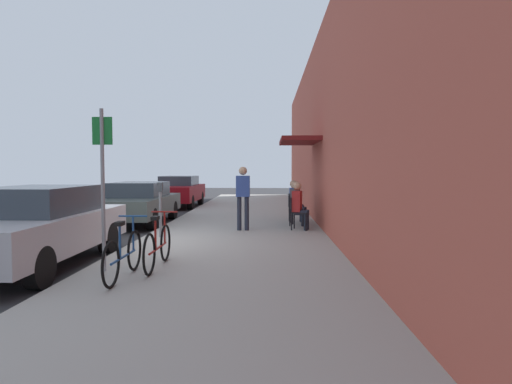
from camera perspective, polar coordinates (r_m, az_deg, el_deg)
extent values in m
plane|color=#2D2D30|center=(10.26, -15.76, -6.95)|extent=(60.00, 60.00, 0.00)
cube|color=#9E9B93|center=(11.79, -2.24, -5.25)|extent=(4.50, 32.00, 0.12)
cube|color=#BC5442|center=(11.80, 9.57, 8.49)|extent=(0.30, 32.00, 5.78)
cube|color=maroon|center=(13.19, 5.62, 6.68)|extent=(1.10, 2.80, 0.12)
cube|color=#B7B7BC|center=(8.69, -26.99, -4.72)|extent=(1.80, 4.40, 0.64)
cube|color=#333D47|center=(8.76, -26.61, -0.95)|extent=(1.48, 2.11, 0.49)
cylinder|color=black|center=(9.63, -18.85, -5.73)|extent=(0.22, 0.64, 0.64)
cylinder|color=black|center=(10.29, -27.18, -5.35)|extent=(0.22, 0.64, 0.64)
cylinder|color=black|center=(7.18, -26.59, -8.88)|extent=(0.22, 0.64, 0.64)
cube|color=#47514C|center=(14.32, -15.19, -1.70)|extent=(1.80, 4.40, 0.56)
cube|color=#333D47|center=(14.43, -15.04, 0.35)|extent=(1.48, 2.11, 0.45)
cylinder|color=black|center=(15.45, -10.89, -2.35)|extent=(0.22, 0.64, 0.64)
cylinder|color=black|center=(15.87, -16.48, -2.28)|extent=(0.22, 0.64, 0.64)
cylinder|color=black|center=(12.82, -13.55, -3.49)|extent=(0.22, 0.64, 0.64)
cylinder|color=black|center=(13.32, -20.14, -3.35)|extent=(0.22, 0.64, 0.64)
cube|color=maroon|center=(20.33, -10.10, -0.09)|extent=(1.80, 4.40, 0.68)
cube|color=#333D47|center=(20.45, -10.03, 1.48)|extent=(1.48, 2.11, 0.43)
cylinder|color=black|center=(21.55, -7.29, -0.79)|extent=(0.22, 0.64, 0.64)
cylinder|color=black|center=(21.85, -11.40, -0.78)|extent=(0.22, 0.64, 0.64)
cylinder|color=black|center=(18.87, -8.58, -1.35)|extent=(0.22, 0.64, 0.64)
cylinder|color=black|center=(19.21, -13.24, -1.32)|extent=(0.22, 0.64, 0.64)
cylinder|color=slate|center=(10.69, -12.43, -2.89)|extent=(0.07, 0.07, 1.10)
cube|color=#383D42|center=(10.64, -12.47, 0.65)|extent=(0.12, 0.10, 0.22)
cylinder|color=gray|center=(7.35, -19.46, 0.19)|extent=(0.06, 0.06, 2.60)
cube|color=#19722D|center=(7.39, -19.53, 7.58)|extent=(0.32, 0.02, 0.44)
torus|color=black|center=(7.35, -15.66, -7.37)|extent=(0.04, 0.66, 0.66)
torus|color=black|center=(6.37, -18.51, -9.02)|extent=(0.04, 0.66, 0.66)
cylinder|color=#1E4C8C|center=(6.86, -16.98, -8.14)|extent=(0.04, 1.05, 0.04)
cylinder|color=#1E4C8C|center=(6.67, -17.43, -6.27)|extent=(0.04, 0.04, 0.50)
cube|color=black|center=(6.64, -17.47, -3.97)|extent=(0.10, 0.20, 0.06)
cylinder|color=#1E4C8C|center=(7.25, -15.81, -5.26)|extent=(0.03, 0.03, 0.56)
cylinder|color=#1E4C8C|center=(7.22, -15.85, -3.06)|extent=(0.46, 0.03, 0.03)
torus|color=black|center=(7.94, -11.80, -6.54)|extent=(0.04, 0.66, 0.66)
torus|color=black|center=(6.94, -13.84, -7.96)|extent=(0.04, 0.66, 0.66)
cylinder|color=maroon|center=(7.44, -12.75, -7.21)|extent=(0.04, 1.05, 0.04)
cylinder|color=maroon|center=(7.25, -13.07, -5.47)|extent=(0.04, 0.04, 0.50)
cube|color=black|center=(7.22, -13.09, -3.35)|extent=(0.10, 0.20, 0.06)
cylinder|color=maroon|center=(7.85, -11.91, -4.59)|extent=(0.03, 0.03, 0.56)
cylinder|color=maroon|center=(7.81, -11.93, -2.55)|extent=(0.46, 0.03, 0.03)
cylinder|color=black|center=(11.96, 6.83, -3.78)|extent=(0.04, 0.04, 0.45)
cylinder|color=black|center=(11.58, 6.54, -3.99)|extent=(0.04, 0.04, 0.45)
cylinder|color=black|center=(12.02, 5.04, -3.73)|extent=(0.04, 0.04, 0.45)
cylinder|color=black|center=(11.65, 4.69, -3.94)|extent=(0.04, 0.04, 0.45)
cube|color=black|center=(11.77, 5.78, -2.70)|extent=(0.53, 0.53, 0.03)
cube|color=black|center=(11.79, 4.80, -1.69)|extent=(0.14, 0.43, 0.40)
cylinder|color=#232838|center=(11.87, 6.72, -3.78)|extent=(0.11, 0.11, 0.47)
cylinder|color=#232838|center=(11.86, 6.10, -2.63)|extent=(0.38, 0.22, 0.14)
cylinder|color=#232838|center=(11.67, 6.56, -3.89)|extent=(0.11, 0.11, 0.47)
cylinder|color=#232838|center=(11.67, 5.94, -2.73)|extent=(0.38, 0.22, 0.14)
cube|color=#B22626|center=(11.76, 5.40, -1.21)|extent=(0.30, 0.40, 0.56)
sphere|color=tan|center=(11.74, 5.41, 0.78)|extent=(0.22, 0.22, 0.22)
cylinder|color=black|center=(12.81, 6.50, -3.32)|extent=(0.04, 0.04, 0.45)
cylinder|color=black|center=(12.44, 6.17, -3.50)|extent=(0.04, 0.04, 0.45)
cylinder|color=black|center=(12.89, 4.84, -3.27)|extent=(0.04, 0.04, 0.45)
cylinder|color=black|center=(12.52, 4.46, -3.45)|extent=(0.04, 0.04, 0.45)
cube|color=black|center=(12.64, 5.50, -2.30)|extent=(0.54, 0.54, 0.03)
cube|color=black|center=(12.66, 4.60, -1.36)|extent=(0.15, 0.43, 0.40)
cylinder|color=#232838|center=(12.72, 6.38, -3.31)|extent=(0.11, 0.11, 0.47)
cylinder|color=#232838|center=(12.72, 5.81, -2.25)|extent=(0.38, 0.23, 0.14)
cylinder|color=#232838|center=(12.53, 6.21, -3.41)|extent=(0.11, 0.11, 0.47)
cylinder|color=#232838|center=(12.53, 5.63, -2.33)|extent=(0.38, 0.23, 0.14)
cube|color=#595960|center=(12.63, 5.15, -0.92)|extent=(0.31, 0.41, 0.56)
sphere|color=tan|center=(12.61, 5.16, 0.94)|extent=(0.22, 0.22, 0.22)
cylinder|color=black|center=(13.73, 5.96, -2.88)|extent=(0.04, 0.04, 0.45)
cylinder|color=black|center=(13.36, 6.14, -3.05)|extent=(0.04, 0.04, 0.45)
cylinder|color=black|center=(13.69, 4.38, -2.89)|extent=(0.04, 0.04, 0.45)
cylinder|color=black|center=(13.32, 4.52, -3.06)|extent=(0.04, 0.04, 0.45)
cube|color=black|center=(13.50, 5.25, -1.96)|extent=(0.46, 0.46, 0.03)
cube|color=black|center=(13.47, 4.39, -1.09)|extent=(0.05, 0.44, 0.40)
cylinder|color=#232838|center=(13.64, 5.96, -2.88)|extent=(0.11, 0.11, 0.47)
cylinder|color=#232838|center=(13.60, 5.42, -1.90)|extent=(0.37, 0.15, 0.14)
cylinder|color=#232838|center=(13.44, 6.06, -2.97)|extent=(0.11, 0.11, 0.47)
cylinder|color=#232838|center=(13.41, 5.51, -1.97)|extent=(0.37, 0.15, 0.14)
cube|color=#334C99|center=(13.47, 4.92, -0.67)|extent=(0.23, 0.37, 0.56)
sphere|color=tan|center=(13.45, 4.93, 1.08)|extent=(0.22, 0.22, 0.22)
cylinder|color=#232838|center=(11.62, -2.21, -2.84)|extent=(0.12, 0.12, 0.90)
cylinder|color=#232838|center=(11.61, -1.23, -2.84)|extent=(0.12, 0.12, 0.90)
cube|color=#334C99|center=(11.56, -1.72, 0.76)|extent=(0.36, 0.22, 0.56)
sphere|color=tan|center=(11.55, -1.73, 2.79)|extent=(0.22, 0.22, 0.22)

